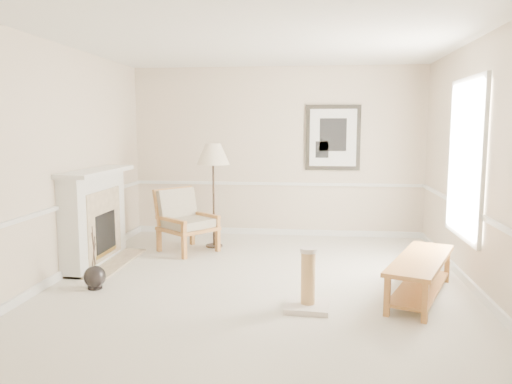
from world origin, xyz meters
The scene contains 8 objects.
ground centered at (0.00, 0.00, 0.00)m, with size 5.50×5.50×0.00m, color silver.
room centered at (0.14, 0.08, 1.87)m, with size 5.04×5.54×2.92m.
fireplace centered at (-2.34, 0.60, 0.64)m, with size 0.64×1.64×1.31m.
floor_vase centered at (-1.89, -0.46, 0.14)m, with size 0.26×0.26×0.75m.
armchair centered at (-1.33, 1.45, 0.51)m, with size 1.04×1.03×0.95m.
floor_lamp centered at (-0.91, 1.73, 1.42)m, with size 0.66×0.66×1.63m.
bench centered at (1.82, -0.34, 0.30)m, with size 1.04×1.65×0.45m.
scratching_post centered at (0.59, -0.82, 0.20)m, with size 0.49×0.49×0.65m.
Camera 1 is at (0.63, -5.85, 1.88)m, focal length 35.00 mm.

